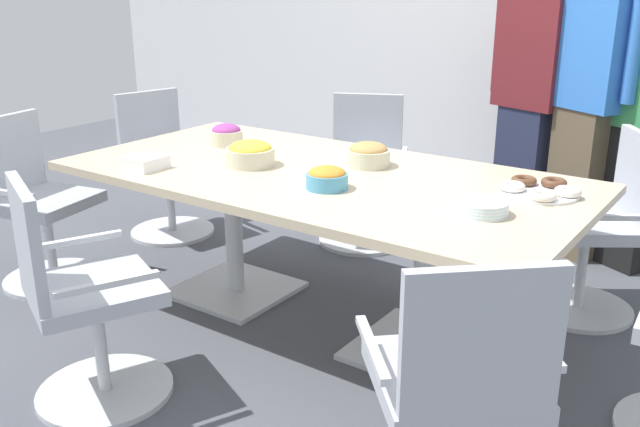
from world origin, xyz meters
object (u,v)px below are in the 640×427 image
object	(u,v)px
conference_table	(320,198)
napkin_pile	(145,162)
snack_bowl_chips_orange	(327,178)
donut_platter	(540,189)
snack_bowl_cookies	(368,154)
office_chair_0	(81,306)
office_chair_6	(38,210)
plate_stack	(483,208)
snack_bowl_candy_mix	(226,135)
office_chair_1	(456,404)
person_standing_1	(589,92)
office_chair_5	(164,172)
person_standing_0	(531,94)
office_chair_3	(597,235)
office_chair_4	(364,178)
snack_bowl_chips_yellow	(250,153)

from	to	relation	value
conference_table	napkin_pile	size ratio (longest dim) A/B	14.54
snack_bowl_chips_orange	donut_platter	xyz separation A→B (m)	(0.76, 0.44, -0.03)
snack_bowl_cookies	office_chair_0	bearing A→B (deg)	-110.25
office_chair_6	plate_stack	distance (m)	2.43
snack_bowl_candy_mix	office_chair_1	bearing A→B (deg)	-29.23
snack_bowl_candy_mix	napkin_pile	world-z (taller)	snack_bowl_candy_mix
person_standing_1	plate_stack	world-z (taller)	person_standing_1
office_chair_5	person_standing_0	size ratio (longest dim) A/B	0.52
snack_bowl_cookies	donut_platter	xyz separation A→B (m)	(0.82, 0.02, -0.04)
office_chair_3	office_chair_4	bearing A→B (deg)	47.78
conference_table	office_chair_0	xyz separation A→B (m)	(-0.36, -1.08, -0.22)
office_chair_4	snack_bowl_chips_yellow	bearing A→B (deg)	69.35
person_standing_0	snack_bowl_candy_mix	xyz separation A→B (m)	(-1.10, -1.56, -0.11)
conference_table	office_chair_4	bearing A→B (deg)	111.28
person_standing_1	snack_bowl_chips_yellow	size ratio (longest dim) A/B	7.97
office_chair_4	snack_bowl_candy_mix	bearing A→B (deg)	47.06
office_chair_0	snack_bowl_cookies	world-z (taller)	office_chair_0
office_chair_5	donut_platter	distance (m)	2.52
office_chair_1	office_chair_6	xyz separation A→B (m)	(-2.61, 0.37, 0.00)
donut_platter	plate_stack	world-z (taller)	plate_stack
napkin_pile	office_chair_1	bearing A→B (deg)	-13.62
office_chair_5	office_chair_6	bearing A→B (deg)	13.76
plate_stack	person_standing_0	bearing A→B (deg)	104.28
office_chair_1	office_chair_4	xyz separation A→B (m)	(-1.50, 1.92, 0.00)
conference_table	office_chair_4	distance (m)	1.17
conference_table	snack_bowl_chips_orange	bearing A→B (deg)	-48.32
office_chair_4	napkin_pile	bearing A→B (deg)	54.71
snack_bowl_chips_orange	conference_table	bearing A→B (deg)	131.68
snack_bowl_cookies	napkin_pile	xyz separation A→B (m)	(-0.82, -0.64, -0.03)
snack_bowl_chips_orange	office_chair_6	bearing A→B (deg)	-170.33
office_chair_5	napkin_pile	distance (m)	1.27
conference_table	office_chair_5	xyz separation A→B (m)	(-1.55, 0.45, -0.22)
conference_table	office_chair_0	distance (m)	1.16
snack_bowl_chips_yellow	donut_platter	distance (m)	1.32
snack_bowl_cookies	plate_stack	world-z (taller)	snack_bowl_cookies
person_standing_0	napkin_pile	distance (m)	2.40
office_chair_6	person_standing_0	size ratio (longest dim) A/B	0.52
snack_bowl_chips_orange	donut_platter	world-z (taller)	snack_bowl_chips_orange
conference_table	office_chair_4	xyz separation A→B (m)	(-0.42, 1.07, -0.22)
office_chair_5	person_standing_1	bearing A→B (deg)	128.86
person_standing_0	plate_stack	size ratio (longest dim) A/B	9.28
conference_table	person_standing_0	distance (m)	1.79
office_chair_4	office_chair_6	bearing A→B (deg)	30.13
office_chair_0	office_chair_5	size ratio (longest dim) A/B	1.00
office_chair_3	snack_bowl_cookies	bearing A→B (deg)	90.00
plate_stack	office_chair_6	bearing A→B (deg)	-171.72
office_chair_0	napkin_pile	size ratio (longest dim) A/B	5.51
person_standing_0	conference_table	bearing A→B (deg)	96.41
snack_bowl_cookies	donut_platter	world-z (taller)	snack_bowl_cookies
office_chair_4	plate_stack	xyz separation A→B (m)	(1.26, -1.21, 0.37)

